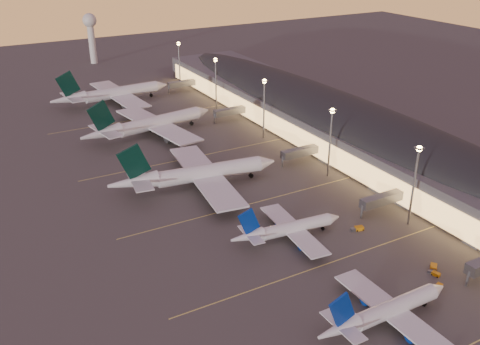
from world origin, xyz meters
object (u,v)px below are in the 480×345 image
(airliner_wide_mid, at_px, (150,124))
(baggage_tug_d, at_px, (434,273))
(baggage_tug_a, at_px, (438,287))
(baggage_tug_c, at_px, (358,229))
(airliner_wide_far, at_px, (112,94))
(baggage_tug_b, at_px, (433,268))
(airliner_wide_near, at_px, (196,174))
(airliner_narrow_north, at_px, (287,229))
(radar_tower, at_px, (91,30))
(airliner_narrow_south, at_px, (385,311))

(airliner_wide_mid, height_order, baggage_tug_d, airliner_wide_mid)
(baggage_tug_a, relative_size, baggage_tug_c, 0.87)
(airliner_wide_far, height_order, baggage_tug_b, airliner_wide_far)
(airliner_wide_near, xyz_separation_m, baggage_tug_b, (33.79, -76.25, -4.41))
(airliner_narrow_north, distance_m, baggage_tug_d, 41.44)
(airliner_narrow_north, xyz_separation_m, baggage_tug_c, (21.28, -6.34, -2.74))
(airliner_narrow_north, relative_size, baggage_tug_b, 8.46)
(airliner_narrow_north, height_order, baggage_tug_d, airliner_narrow_north)
(airliner_wide_far, relative_size, baggage_tug_a, 17.28)
(airliner_wide_mid, relative_size, radar_tower, 1.92)
(baggage_tug_b, bearing_deg, airliner_narrow_south, 159.76)
(airliner_wide_far, height_order, baggage_tug_a, airliner_wide_far)
(radar_tower, height_order, baggage_tug_b, radar_tower)
(airliner_wide_near, relative_size, airliner_wide_far, 0.97)
(airliner_narrow_south, distance_m, baggage_tug_d, 26.26)
(radar_tower, bearing_deg, baggage_tug_b, -87.18)
(airliner_wide_near, distance_m, baggage_tug_c, 58.78)
(radar_tower, relative_size, baggage_tug_c, 7.80)
(airliner_wide_mid, xyz_separation_m, airliner_wide_far, (-0.29, 53.88, -0.01))
(baggage_tug_d, bearing_deg, airliner_narrow_south, -87.62)
(airliner_wide_near, xyz_separation_m, baggage_tug_a, (28.60, -82.50, -4.51))
(airliner_narrow_south, distance_m, airliner_wide_far, 195.95)
(baggage_tug_b, height_order, baggage_tug_d, baggage_tug_b)
(airliner_narrow_south, relative_size, airliner_narrow_north, 1.06)
(airliner_wide_far, xyz_separation_m, baggage_tug_d, (28.63, -188.15, -4.72))
(airliner_narrow_south, distance_m, airliner_wide_near, 85.96)
(airliner_wide_mid, bearing_deg, airliner_narrow_south, -97.81)
(airliner_wide_near, relative_size, baggage_tug_a, 16.69)
(baggage_tug_c, bearing_deg, airliner_wide_mid, 117.92)
(airliner_narrow_north, distance_m, baggage_tug_a, 43.41)
(baggage_tug_c, bearing_deg, baggage_tug_b, -67.30)
(airliner_narrow_north, distance_m, airliner_wide_mid, 100.55)
(baggage_tug_a, distance_m, baggage_tug_b, 8.13)
(radar_tower, relative_size, baggage_tug_a, 8.99)
(radar_tower, bearing_deg, airliner_wide_mid, -96.09)
(airliner_narrow_south, bearing_deg, airliner_wide_far, 90.93)
(baggage_tug_c, bearing_deg, airliner_narrow_north, 177.70)
(airliner_narrow_north, height_order, airliner_wide_mid, airliner_wide_mid)
(radar_tower, xyz_separation_m, baggage_tug_b, (13.86, -281.13, -21.31))
(airliner_narrow_south, xyz_separation_m, baggage_tug_c, (22.43, 35.25, -2.94))
(baggage_tug_c, bearing_deg, baggage_tug_a, -78.15)
(baggage_tug_a, bearing_deg, airliner_narrow_south, 170.14)
(airliner_narrow_south, bearing_deg, baggage_tug_b, 19.48)
(airliner_narrow_south, xyz_separation_m, airliner_narrow_north, (1.15, 41.59, -0.20))
(airliner_narrow_south, distance_m, baggage_tug_b, 28.03)
(airliner_narrow_north, relative_size, radar_tower, 1.09)
(airliner_narrow_north, bearing_deg, radar_tower, 92.83)
(airliner_wide_far, bearing_deg, baggage_tug_c, -85.23)
(airliner_wide_far, relative_size, baggage_tug_b, 14.91)
(airliner_narrow_north, relative_size, baggage_tug_d, 10.58)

